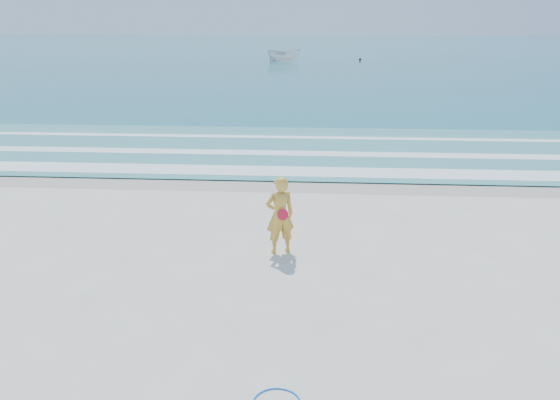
{
  "coord_description": "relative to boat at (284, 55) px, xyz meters",
  "views": [
    {
      "loc": [
        1.57,
        -9.23,
        5.38
      ],
      "look_at": [
        0.67,
        4.0,
        1.0
      ],
      "focal_mm": 35.0,
      "sensor_mm": 36.0,
      "label": 1
    }
  ],
  "objects": [
    {
      "name": "foam_far",
      "position": [
        3.08,
        -50.43,
        -0.86
      ],
      "size": [
        400.0,
        0.6,
        0.01
      ],
      "primitive_type": "cube",
      "color": "white",
      "rests_on": "shallow"
    },
    {
      "name": "boat",
      "position": [
        0.0,
        0.0,
        0.0
      ],
      "size": [
        4.71,
        2.31,
        1.74
      ],
      "primitive_type": "imported",
      "rotation": [
        0.0,
        0.0,
        1.43
      ],
      "color": "silver",
      "rests_on": "ocean"
    },
    {
      "name": "ocean",
      "position": [
        3.08,
        38.07,
        -0.89
      ],
      "size": [
        400.0,
        190.0,
        0.04
      ],
      "primitive_type": "cube",
      "color": "#19727F",
      "rests_on": "ground"
    },
    {
      "name": "buoy",
      "position": [
        10.45,
        2.46,
        -0.7
      ],
      "size": [
        0.35,
        0.35,
        0.35
      ],
      "primitive_type": "sphere",
      "color": "black",
      "rests_on": "ocean"
    },
    {
      "name": "shallow",
      "position": [
        3.08,
        -52.93,
        -0.87
      ],
      "size": [
        400.0,
        10.0,
        0.01
      ],
      "primitive_type": "cube",
      "color": "#59B7AD",
      "rests_on": "ocean"
    },
    {
      "name": "wet_sand",
      "position": [
        3.08,
        -57.93,
        -0.91
      ],
      "size": [
        400.0,
        2.4,
        0.0
      ],
      "primitive_type": "cube",
      "color": "#B2A893",
      "rests_on": "ground"
    },
    {
      "name": "foam_mid",
      "position": [
        3.08,
        -53.73,
        -0.86
      ],
      "size": [
        400.0,
        0.9,
        0.01
      ],
      "primitive_type": "cube",
      "color": "white",
      "rests_on": "shallow"
    },
    {
      "name": "ground",
      "position": [
        3.08,
        -66.93,
        -0.91
      ],
      "size": [
        400.0,
        400.0,
        0.0
      ],
      "primitive_type": "plane",
      "color": "silver",
      "rests_on": "ground"
    },
    {
      "name": "foam_near",
      "position": [
        3.08,
        -56.63,
        -0.86
      ],
      "size": [
        400.0,
        1.4,
        0.01
      ],
      "primitive_type": "cube",
      "color": "white",
      "rests_on": "shallow"
    },
    {
      "name": "woman",
      "position": [
        3.81,
        -63.95,
        0.05
      ],
      "size": [
        0.82,
        0.68,
        1.91
      ],
      "color": "gold",
      "rests_on": "ground"
    }
  ]
}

